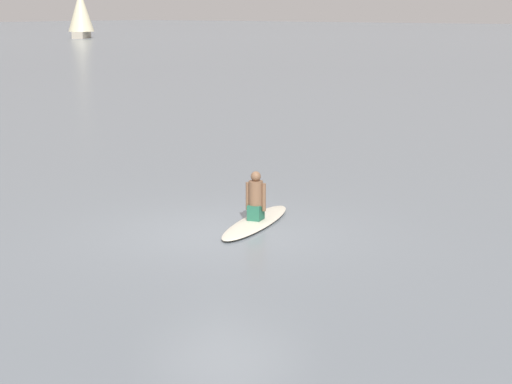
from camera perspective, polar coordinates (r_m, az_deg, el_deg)
ground_plane at (r=15.52m, az=-2.03°, el=-2.66°), size 400.00×400.00×0.00m
surfboard at (r=16.05m, az=-0.01°, el=-1.97°), size 2.93×1.42×0.09m
person_paddler at (r=15.95m, az=-0.01°, el=-0.39°), size 0.35×0.40×0.90m
sailboat_distant at (r=118.49m, az=-11.38°, el=11.42°), size 4.75×4.67×7.01m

